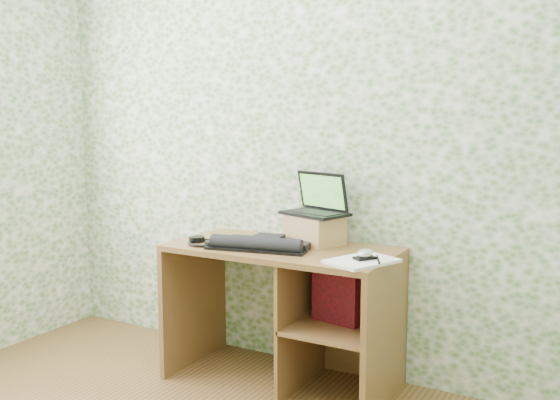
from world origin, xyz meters
The scene contains 10 objects.
wall_back centered at (0.00, 1.75, 1.30)m, with size 3.50×3.50×0.00m, color silver.
desk centered at (0.08, 1.47, 0.48)m, with size 1.20×0.60×0.75m.
riser centered at (0.12, 1.58, 0.83)m, with size 0.27×0.22×0.16m, color #A37A49.
laptop centered at (0.12, 1.62, 0.96)m, with size 0.39×0.33×0.22m.
keyboard centered at (-0.07, 1.35, 0.78)m, with size 0.54×0.36×0.07m.
headphones centered at (-0.39, 1.29, 0.76)m, with size 0.24×0.23×0.03m.
notepad centered at (0.50, 1.31, 0.76)m, with size 0.22×0.32×0.01m, color silver.
mouse centered at (0.51, 1.32, 0.78)m, with size 0.07×0.11×0.04m, color silver.
pen centered at (0.58, 1.33, 0.77)m, with size 0.01×0.01×0.15m, color black.
red_box centered at (0.32, 1.44, 0.55)m, with size 0.26×0.08×0.31m, color maroon.
Camera 1 is at (1.57, -1.39, 1.44)m, focal length 40.00 mm.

